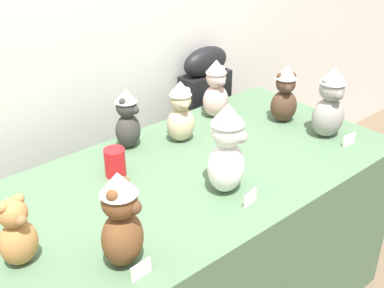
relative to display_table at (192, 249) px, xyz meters
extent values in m
cube|color=silver|center=(0.00, 0.68, 0.91)|extent=(7.00, 0.08, 2.60)
cube|color=#4C6B4C|center=(0.00, 0.00, 0.00)|extent=(1.68, 0.85, 0.78)
cube|color=black|center=(0.57, 0.56, 0.05)|extent=(0.28, 0.13, 0.88)
ellipsoid|color=black|center=(0.57, 0.56, 0.55)|extent=(0.28, 0.13, 0.15)
ellipsoid|color=white|center=(0.01, -0.17, 0.48)|extent=(0.20, 0.19, 0.19)
sphere|color=white|center=(0.01, -0.17, 0.62)|extent=(0.11, 0.11, 0.11)
sphere|color=white|center=(-0.02, -0.19, 0.67)|extent=(0.04, 0.04, 0.04)
sphere|color=white|center=(0.04, -0.15, 0.67)|extent=(0.04, 0.04, 0.04)
sphere|color=#B4B3AF|center=(0.03, -0.21, 0.61)|extent=(0.05, 0.05, 0.05)
cone|color=silver|center=(0.01, -0.17, 0.69)|extent=(0.12, 0.12, 0.07)
ellipsoid|color=#4C3323|center=(0.61, 0.06, 0.46)|extent=(0.16, 0.15, 0.15)
sphere|color=#4C3323|center=(0.61, 0.06, 0.57)|extent=(0.09, 0.09, 0.09)
sphere|color=#4C3323|center=(0.59, 0.08, 0.61)|extent=(0.03, 0.03, 0.03)
sphere|color=#4C3323|center=(0.63, 0.05, 0.61)|extent=(0.03, 0.03, 0.03)
sphere|color=#412E23|center=(0.59, 0.03, 0.57)|extent=(0.04, 0.04, 0.04)
cone|color=silver|center=(0.61, 0.06, 0.63)|extent=(0.09, 0.09, 0.06)
ellipsoid|color=#383533|center=(-0.07, 0.33, 0.46)|extent=(0.15, 0.14, 0.14)
sphere|color=#383533|center=(-0.07, 0.33, 0.57)|extent=(0.09, 0.09, 0.09)
sphere|color=#383533|center=(-0.09, 0.32, 0.60)|extent=(0.03, 0.03, 0.03)
sphere|color=#383533|center=(-0.04, 0.34, 0.60)|extent=(0.03, 0.03, 0.03)
sphere|color=#32302E|center=(-0.05, 0.30, 0.56)|extent=(0.04, 0.04, 0.04)
cone|color=silver|center=(-0.07, 0.33, 0.62)|extent=(0.09, 0.09, 0.06)
ellipsoid|color=brown|center=(-0.48, -0.25, 0.48)|extent=(0.18, 0.17, 0.17)
sphere|color=brown|center=(-0.48, -0.25, 0.60)|extent=(0.10, 0.10, 0.10)
sphere|color=brown|center=(-0.51, -0.27, 0.64)|extent=(0.04, 0.04, 0.04)
sphere|color=brown|center=(-0.45, -0.23, 0.64)|extent=(0.04, 0.04, 0.04)
sphere|color=brown|center=(-0.46, -0.29, 0.59)|extent=(0.04, 0.04, 0.04)
cone|color=silver|center=(-0.48, -0.25, 0.66)|extent=(0.11, 0.11, 0.07)
ellipsoid|color=#B27A42|center=(-0.71, -0.05, 0.46)|extent=(0.13, 0.12, 0.14)
sphere|color=#B27A42|center=(-0.71, -0.05, 0.57)|extent=(0.09, 0.09, 0.09)
sphere|color=#B27A42|center=(-0.74, -0.06, 0.60)|extent=(0.03, 0.03, 0.03)
sphere|color=#B27A42|center=(-0.68, -0.05, 0.60)|extent=(0.03, 0.03, 0.03)
sphere|color=olive|center=(-0.70, -0.09, 0.56)|extent=(0.04, 0.04, 0.04)
ellipsoid|color=#CCB78E|center=(0.13, 0.23, 0.46)|extent=(0.14, 0.13, 0.15)
sphere|color=#CCB78E|center=(0.13, 0.23, 0.58)|extent=(0.09, 0.09, 0.09)
sphere|color=#CCB78E|center=(0.11, 0.23, 0.61)|extent=(0.03, 0.03, 0.03)
sphere|color=#CCB78E|center=(0.16, 0.22, 0.61)|extent=(0.03, 0.03, 0.03)
sphere|color=#9D8E71|center=(0.12, 0.19, 0.57)|extent=(0.04, 0.04, 0.04)
cone|color=silver|center=(0.13, 0.23, 0.63)|extent=(0.09, 0.09, 0.06)
ellipsoid|color=gray|center=(0.64, -0.16, 0.48)|extent=(0.17, 0.16, 0.18)
sphere|color=gray|center=(0.64, -0.16, 0.61)|extent=(0.11, 0.11, 0.11)
sphere|color=gray|center=(0.61, -0.15, 0.65)|extent=(0.04, 0.04, 0.04)
sphere|color=gray|center=(0.67, -0.17, 0.65)|extent=(0.04, 0.04, 0.04)
sphere|color=slate|center=(0.62, -0.20, 0.60)|extent=(0.04, 0.04, 0.04)
cone|color=silver|center=(0.64, -0.16, 0.67)|extent=(0.11, 0.11, 0.07)
ellipsoid|color=beige|center=(0.41, 0.31, 0.47)|extent=(0.13, 0.12, 0.15)
sphere|color=beige|center=(0.41, 0.31, 0.58)|extent=(0.09, 0.09, 0.09)
sphere|color=beige|center=(0.38, 0.31, 0.62)|extent=(0.03, 0.03, 0.03)
sphere|color=beige|center=(0.44, 0.30, 0.62)|extent=(0.03, 0.03, 0.03)
sphere|color=#A88783|center=(0.41, 0.27, 0.57)|extent=(0.04, 0.04, 0.04)
cone|color=silver|center=(0.41, 0.31, 0.64)|extent=(0.10, 0.10, 0.06)
cylinder|color=red|center=(-0.24, 0.17, 0.44)|extent=(0.08, 0.08, 0.11)
cube|color=white|center=(0.01, -0.29, 0.41)|extent=(0.07, 0.02, 0.05)
cube|color=white|center=(0.64, -0.27, 0.41)|extent=(0.07, 0.01, 0.05)
cube|color=white|center=(-0.48, -0.34, 0.41)|extent=(0.07, 0.01, 0.05)
camera|label=1|loc=(-1.07, -1.23, 1.40)|focal=46.47mm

